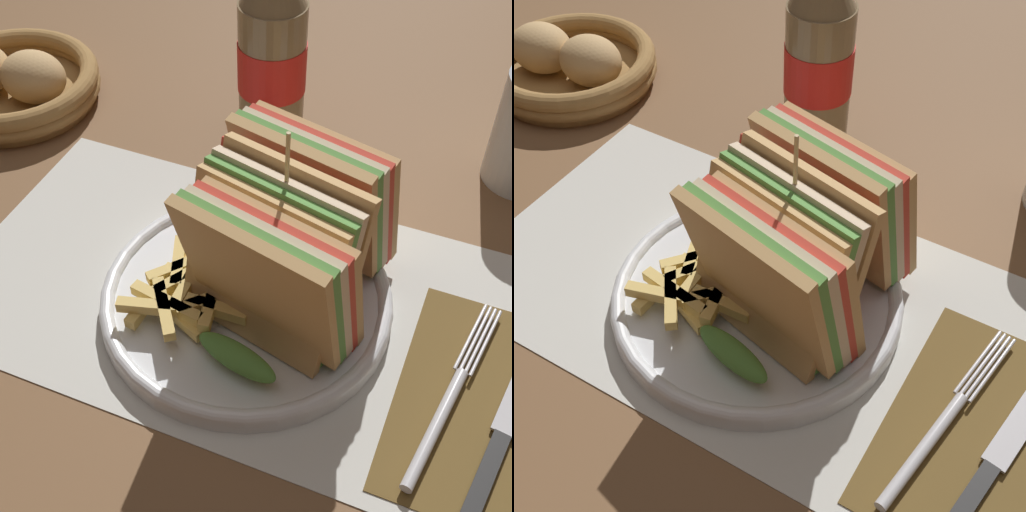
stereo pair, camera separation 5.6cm
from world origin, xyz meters
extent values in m
plane|color=brown|center=(0.00, 0.00, 0.00)|extent=(4.00, 4.00, 0.00)
cube|color=silver|center=(-0.01, 0.00, 0.00)|extent=(0.47, 0.27, 0.00)
cylinder|color=white|center=(-0.01, -0.01, 0.01)|extent=(0.23, 0.23, 0.01)
torus|color=white|center=(-0.01, -0.01, 0.01)|extent=(0.23, 0.23, 0.01)
cube|color=tan|center=(0.02, -0.05, 0.08)|extent=(0.13, 0.07, 0.12)
cube|color=#518E3D|center=(0.02, -0.04, 0.08)|extent=(0.13, 0.07, 0.12)
cube|color=beige|center=(0.03, -0.03, 0.08)|extent=(0.13, 0.07, 0.12)
cube|color=red|center=(0.03, -0.02, 0.08)|extent=(0.13, 0.07, 0.12)
cube|color=tan|center=(0.03, -0.02, 0.08)|extent=(0.13, 0.07, 0.12)
ellipsoid|color=#518E3D|center=(0.02, -0.07, 0.03)|extent=(0.07, 0.04, 0.02)
cube|color=tan|center=(0.02, -0.03, 0.08)|extent=(0.13, 0.07, 0.12)
cube|color=#518E3D|center=(0.02, -0.02, 0.08)|extent=(0.13, 0.07, 0.12)
cube|color=beige|center=(0.02, -0.01, 0.08)|extent=(0.13, 0.07, 0.12)
cube|color=red|center=(0.02, 0.00, 0.08)|extent=(0.13, 0.07, 0.12)
cube|color=tan|center=(0.02, 0.00, 0.08)|extent=(0.13, 0.07, 0.12)
ellipsoid|color=#518E3D|center=(0.02, -0.03, 0.03)|extent=(0.07, 0.04, 0.02)
cube|color=tan|center=(0.02, 0.05, 0.08)|extent=(0.13, 0.07, 0.12)
cube|color=#518E3D|center=(0.02, 0.06, 0.08)|extent=(0.13, 0.07, 0.12)
cube|color=beige|center=(0.03, 0.06, 0.08)|extent=(0.13, 0.07, 0.12)
cube|color=red|center=(0.03, 0.07, 0.08)|extent=(0.13, 0.07, 0.12)
cube|color=tan|center=(0.03, 0.08, 0.08)|extent=(0.13, 0.07, 0.12)
ellipsoid|color=#518E3D|center=(0.02, 0.02, 0.03)|extent=(0.07, 0.04, 0.02)
cylinder|color=tan|center=(0.02, 0.00, 0.10)|extent=(0.00, 0.00, 0.16)
cube|color=#E5C166|center=(-0.07, -0.04, 0.02)|extent=(0.01, 0.07, 0.01)
cube|color=#E5C166|center=(-0.06, -0.01, 0.02)|extent=(0.01, 0.05, 0.01)
cube|color=#E5C166|center=(-0.05, -0.03, 0.02)|extent=(0.07, 0.03, 0.01)
cube|color=#E5C166|center=(-0.05, -0.05, 0.02)|extent=(0.06, 0.03, 0.01)
cube|color=#E5C166|center=(-0.05, -0.02, 0.03)|extent=(0.03, 0.05, 0.01)
cube|color=#E5C166|center=(-0.06, -0.01, 0.03)|extent=(0.03, 0.05, 0.01)
cube|color=#E5C166|center=(-0.02, -0.03, 0.03)|extent=(0.05, 0.06, 0.01)
cube|color=#E5C166|center=(-0.05, -0.05, 0.03)|extent=(0.06, 0.02, 0.01)
cube|color=#E5C166|center=(-0.05, -0.06, 0.03)|extent=(0.04, 0.05, 0.01)
cube|color=#E5C166|center=(-0.06, -0.02, 0.03)|extent=(0.04, 0.04, 0.01)
cube|color=#E5C166|center=(-0.05, -0.03, 0.03)|extent=(0.01, 0.05, 0.01)
cube|color=#E5C166|center=(-0.01, -0.04, 0.03)|extent=(0.05, 0.01, 0.01)
cube|color=#E5C166|center=(-0.06, -0.06, 0.03)|extent=(0.05, 0.02, 0.01)
cube|color=#E5C166|center=(-0.02, -0.03, 0.03)|extent=(0.02, 0.07, 0.01)
cube|color=brown|center=(0.19, -0.03, 0.00)|extent=(0.12, 0.19, 0.00)
cylinder|color=silver|center=(0.16, -0.06, 0.01)|extent=(0.03, 0.11, 0.01)
cylinder|color=silver|center=(0.17, 0.03, 0.01)|extent=(0.01, 0.07, 0.00)
cylinder|color=silver|center=(0.17, 0.03, 0.01)|extent=(0.01, 0.07, 0.00)
cylinder|color=silver|center=(0.18, 0.03, 0.01)|extent=(0.01, 0.07, 0.00)
cylinder|color=silver|center=(0.18, 0.03, 0.01)|extent=(0.01, 0.07, 0.00)
cube|color=black|center=(0.20, -0.09, 0.01)|extent=(0.02, 0.09, 0.00)
cylinder|color=#7A6647|center=(-0.07, 0.22, 0.07)|extent=(0.07, 0.07, 0.14)
cylinder|color=red|center=(-0.07, 0.22, 0.08)|extent=(0.07, 0.07, 0.05)
cylinder|color=olive|center=(-0.35, 0.17, 0.01)|extent=(0.17, 0.17, 0.01)
torus|color=olive|center=(-0.35, 0.17, 0.02)|extent=(0.19, 0.19, 0.02)
torus|color=olive|center=(-0.35, 0.17, 0.03)|extent=(0.19, 0.19, 0.02)
ellipsoid|color=tan|center=(-0.32, 0.16, 0.04)|extent=(0.07, 0.06, 0.05)
camera|label=1|loc=(0.14, -0.34, 0.45)|focal=50.00mm
camera|label=2|loc=(0.19, -0.32, 0.45)|focal=50.00mm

